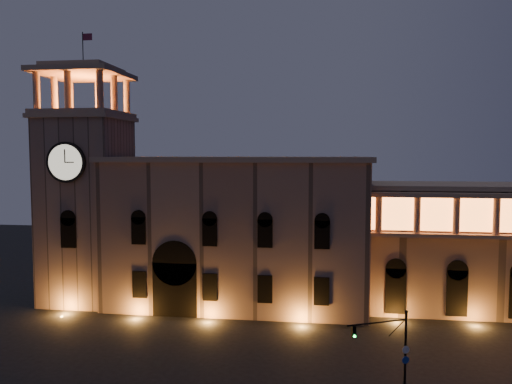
# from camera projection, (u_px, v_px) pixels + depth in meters

# --- Properties ---
(government_building) EXTENTS (30.80, 12.80, 17.60)m
(government_building) POSITION_uv_depth(u_px,v_px,m) (237.00, 231.00, 59.35)
(government_building) COLOR #8A6A5A
(government_building) RESTS_ON ground
(clock_tower) EXTENTS (9.80, 9.80, 32.40)m
(clock_tower) POSITION_uv_depth(u_px,v_px,m) (87.00, 199.00, 60.65)
(clock_tower) COLOR #8A6A5A
(clock_tower) RESTS_ON ground
(traffic_light) EXTENTS (4.59, 2.27, 6.82)m
(traffic_light) POSITION_uv_depth(u_px,v_px,m) (395.00, 355.00, 35.48)
(traffic_light) COLOR black
(traffic_light) RESTS_ON ground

